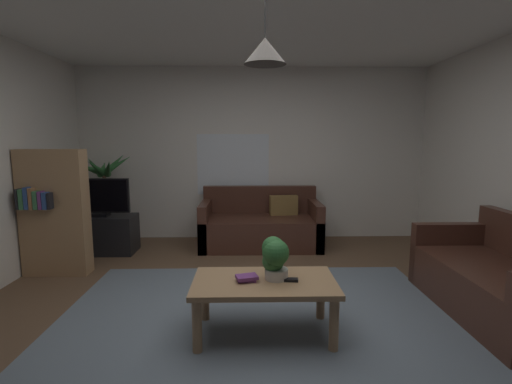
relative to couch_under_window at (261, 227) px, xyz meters
name	(u,v)px	position (x,y,z in m)	size (l,w,h in m)	color
floor	(257,323)	(-0.11, -2.22, -0.28)	(5.16, 5.40, 0.02)	brown
rug	(257,334)	(-0.11, -2.42, -0.27)	(3.36, 2.97, 0.01)	slate
wall_back	(253,154)	(-0.11, 0.51, 1.01)	(5.28, 0.06, 2.56)	silver
window_pane	(233,164)	(-0.41, 0.47, 0.85)	(1.08, 0.01, 0.91)	white
couch_under_window	(261,227)	(0.00, 0.00, 0.00)	(1.66, 0.83, 0.82)	#47281E
couch_right_side	(502,284)	(2.00, -2.13, 0.00)	(0.83, 1.56, 0.82)	#47281E
coffee_table	(264,289)	(-0.05, -2.41, 0.09)	(1.09, 0.60, 0.44)	#A87F56
book_on_table_0	(247,279)	(-0.19, -2.42, 0.17)	(0.14, 0.10, 0.02)	#72387F
book_on_table_1	(247,277)	(-0.19, -2.42, 0.19)	(0.16, 0.11, 0.03)	#72387F
remote_on_table_0	(288,280)	(0.12, -2.43, 0.17)	(0.05, 0.16, 0.02)	black
potted_plant_on_table	(275,256)	(0.02, -2.38, 0.35)	(0.21, 0.22, 0.33)	beige
tv_stand	(101,234)	(-2.14, -0.27, -0.02)	(0.90, 0.44, 0.50)	black
tv	(98,197)	(-2.14, -0.29, 0.48)	(0.80, 0.16, 0.50)	black
potted_palm_corner	(105,200)	(-2.23, 0.14, 0.37)	(0.86, 0.76, 1.34)	#B77051
bookshelf_corner	(54,212)	(-2.33, -1.06, 0.43)	(0.70, 0.31, 1.40)	#A87F56
pendant_lamp	(265,51)	(-0.05, -2.41, 1.84)	(0.30, 0.30, 0.53)	black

